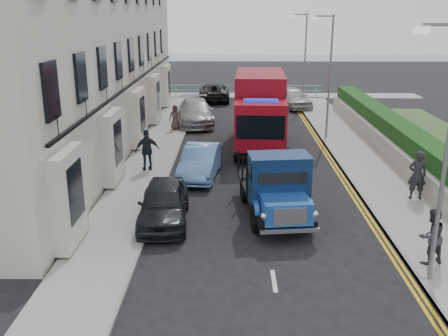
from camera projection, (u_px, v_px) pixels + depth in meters
ground at (269, 248)px, 15.84m from camera, size 120.00×120.00×0.00m
pavement_west at (150, 163)px, 24.47m from camera, size 2.40×38.00×0.12m
pavement_east at (365, 164)px, 24.32m from camera, size 2.60×38.00×0.12m
promenade at (246, 96)px, 43.45m from camera, size 30.00×2.50×0.12m
sea_plane at (240, 61)px, 73.00m from camera, size 120.00×120.00×0.00m
terrace_west at (75, 11)px, 26.19m from camera, size 6.31×30.20×14.25m
garden_east at (406, 147)px, 24.03m from camera, size 1.45×28.00×1.75m
seafront_railing at (246, 91)px, 42.53m from camera, size 13.00×0.08×1.11m
lamp_near at (443, 143)px, 12.66m from camera, size 1.23×0.18×7.00m
lamp_mid at (328, 70)px, 27.90m from camera, size 1.23×0.18×7.00m
lamp_far at (304, 55)px, 37.43m from camera, size 1.23×0.18×7.00m
bedford_lorry at (278, 191)px, 17.61m from camera, size 2.59×5.38×2.46m
red_lorry at (259, 109)px, 27.06m from camera, size 2.83×7.63×3.95m
parked_car_front at (164, 203)px, 17.62m from camera, size 1.92×4.28×1.43m
parked_car_mid at (201, 162)px, 22.47m from camera, size 1.91×4.39×1.40m
parked_car_rear at (195, 112)px, 32.80m from camera, size 2.84×5.69×1.59m
seafront_car_left at (214, 92)px, 41.38m from camera, size 2.58×5.33×1.46m
seafront_car_right at (293, 97)px, 38.33m from camera, size 2.92×4.93×1.57m
pedestrian_east_near at (417, 175)px, 19.40m from camera, size 0.74×0.52×1.95m
pedestrian_east_far at (431, 236)px, 14.44m from camera, size 1.00×0.89×1.70m
pedestrian_west_near at (147, 150)px, 22.90m from camera, size 1.21×0.83×1.91m
pedestrian_west_far at (175, 117)px, 30.81m from camera, size 0.75×0.49×1.53m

